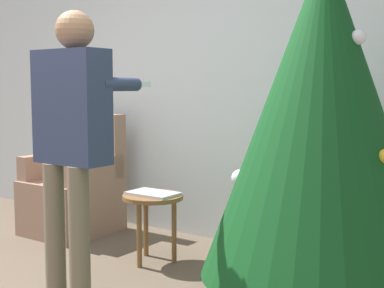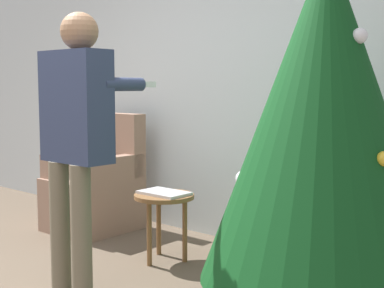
# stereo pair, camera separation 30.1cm
# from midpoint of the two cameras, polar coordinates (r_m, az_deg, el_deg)

# --- Properties ---
(wall_back) EXTENTS (8.00, 0.06, 2.70)m
(wall_back) POSITION_cam_midpoint_polar(r_m,az_deg,el_deg) (4.40, 6.22, 7.16)
(wall_back) COLOR silver
(wall_back) RESTS_ON ground_plane
(christmas_tree) EXTENTS (1.35, 1.35, 2.04)m
(christmas_tree) POSITION_cam_midpoint_polar(r_m,az_deg,el_deg) (3.04, 16.67, 2.89)
(christmas_tree) COLOR brown
(christmas_tree) RESTS_ON ground_plane
(armchair) EXTENTS (0.65, 0.71, 1.03)m
(armchair) POSITION_cam_midpoint_polar(r_m,az_deg,el_deg) (4.83, -8.40, -4.79)
(armchair) COLOR #93705B
(armchair) RESTS_ON ground_plane
(person_standing) EXTENTS (0.47, 0.57, 1.70)m
(person_standing) POSITION_cam_midpoint_polar(r_m,az_deg,el_deg) (3.18, -9.62, 1.74)
(person_standing) COLOR #6B604C
(person_standing) RESTS_ON ground_plane
(side_stool) EXTENTS (0.44, 0.44, 0.49)m
(side_stool) POSITION_cam_midpoint_polar(r_m,az_deg,el_deg) (3.89, -0.77, -6.46)
(side_stool) COLOR brown
(side_stool) RESTS_ON ground_plane
(laptop) EXTENTS (0.36, 0.23, 0.02)m
(laptop) POSITION_cam_midpoint_polar(r_m,az_deg,el_deg) (3.87, -0.77, -5.25)
(laptop) COLOR silver
(laptop) RESTS_ON side_stool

